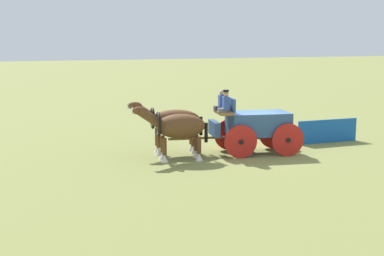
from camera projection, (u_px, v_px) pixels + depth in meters
ground_plane at (258, 153)px, 22.67m from camera, size 220.00×220.00×0.00m
show_wagon at (254, 125)px, 22.43m from camera, size 5.66×2.46×2.77m
draft_horse_near at (177, 127)px, 21.12m from camera, size 3.02×1.38×2.21m
draft_horse_off at (172, 121)px, 22.36m from camera, size 3.15×1.30×2.25m
sponsor_banner at (328, 131)px, 24.86m from camera, size 3.20×0.21×1.10m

